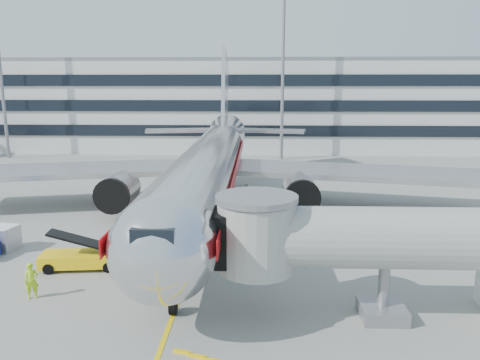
{
  "coord_description": "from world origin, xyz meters",
  "views": [
    {
      "loc": [
        4.18,
        -29.77,
        11.5
      ],
      "look_at": [
        2.88,
        6.47,
        4.0
      ],
      "focal_mm": 35.0,
      "sensor_mm": 36.0,
      "label": 1
    }
  ],
  "objects_px": {
    "cargo_container_left": "(3,239)",
    "ramp_worker": "(32,281)",
    "main_jet": "(210,165)",
    "belt_loader": "(82,257)",
    "cargo_container_right": "(4,238)"
  },
  "relations": [
    {
      "from": "cargo_container_left",
      "to": "ramp_worker",
      "type": "bearing_deg",
      "value": -52.58
    },
    {
      "from": "main_jet",
      "to": "cargo_container_left",
      "type": "xyz_separation_m",
      "value": [
        -13.59,
        -10.88,
        -3.39
      ]
    },
    {
      "from": "cargo_container_left",
      "to": "ramp_worker",
      "type": "distance_m",
      "value": 9.22
    },
    {
      "from": "belt_loader",
      "to": "cargo_container_left",
      "type": "distance_m",
      "value": 7.41
    },
    {
      "from": "main_jet",
      "to": "ramp_worker",
      "type": "distance_m",
      "value": 20.14
    },
    {
      "from": "main_jet",
      "to": "cargo_container_left",
      "type": "relative_size",
      "value": 29.28
    },
    {
      "from": "ramp_worker",
      "to": "cargo_container_left",
      "type": "bearing_deg",
      "value": 100.74
    },
    {
      "from": "cargo_container_left",
      "to": "ramp_worker",
      "type": "relative_size",
      "value": 0.87
    },
    {
      "from": "cargo_container_right",
      "to": "cargo_container_left",
      "type": "bearing_deg",
      "value": -172.28
    },
    {
      "from": "main_jet",
      "to": "cargo_container_right",
      "type": "height_order",
      "value": "main_jet"
    },
    {
      "from": "cargo_container_left",
      "to": "cargo_container_right",
      "type": "xyz_separation_m",
      "value": [
        0.11,
        0.01,
        0.02
      ]
    },
    {
      "from": "main_jet",
      "to": "belt_loader",
      "type": "height_order",
      "value": "main_jet"
    },
    {
      "from": "cargo_container_left",
      "to": "cargo_container_right",
      "type": "distance_m",
      "value": 0.11
    },
    {
      "from": "ramp_worker",
      "to": "cargo_container_right",
      "type": "bearing_deg",
      "value": 100.15
    },
    {
      "from": "main_jet",
      "to": "cargo_container_left",
      "type": "height_order",
      "value": "main_jet"
    }
  ]
}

